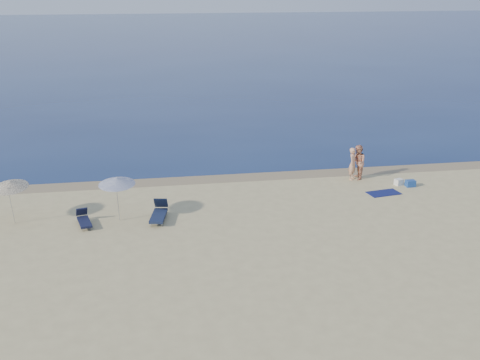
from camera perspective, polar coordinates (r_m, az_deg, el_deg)
name	(u,v)px	position (r m, az deg, el deg)	size (l,w,h in m)	color
sea	(178,38)	(112.30, -5.89, 13.22)	(240.00, 160.00, 0.01)	#0C1C49
wet_sand_strip	(279,175)	(33.51, 3.74, 0.47)	(240.00, 1.60, 0.00)	#847254
person_left	(353,164)	(33.06, 10.65, 1.53)	(0.65, 0.42, 1.77)	tan
person_right	(358,162)	(33.15, 11.13, 1.66)	(0.92, 0.72, 1.89)	tan
beach_towel	(384,193)	(31.49, 13.47, -1.21)	(1.63, 0.91, 0.03)	#0E1346
white_bag	(399,182)	(32.88, 14.82, -0.19)	(0.39, 0.33, 0.33)	silver
blue_cooler	(410,183)	(32.81, 15.85, -0.31)	(0.49, 0.35, 0.35)	#1B4394
umbrella_near	(117,181)	(27.26, -11.62, -0.11)	(1.97, 1.99, 2.12)	silver
umbrella_far	(10,184)	(28.33, -20.96, -0.38)	(1.89, 1.91, 2.10)	silver
lounger_left	(84,220)	(27.55, -14.58, -3.70)	(0.82, 1.58, 0.66)	#121632
lounger_right	(159,213)	(27.49, -7.69, -3.16)	(0.95, 1.95, 0.82)	#161F3D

